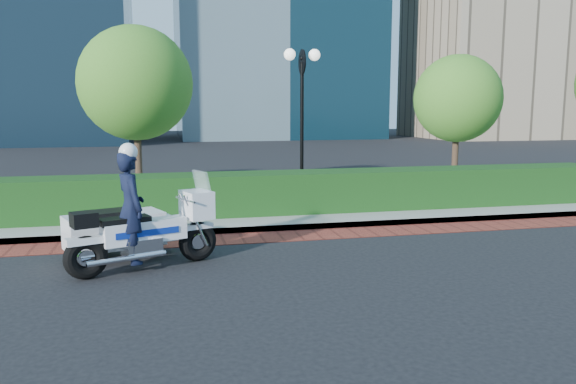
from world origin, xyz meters
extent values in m
plane|color=black|center=(0.00, 0.00, 0.00)|extent=(120.00, 120.00, 0.00)
cube|color=maroon|center=(0.00, 1.50, 0.01)|extent=(60.00, 1.00, 0.01)
cube|color=gray|center=(0.00, 6.00, 0.07)|extent=(60.00, 8.00, 0.15)
cube|color=#133411|center=(0.00, 3.60, 0.65)|extent=(18.00, 1.20, 1.00)
cylinder|color=black|center=(1.00, 5.20, 0.30)|extent=(0.30, 0.30, 0.30)
cylinder|color=black|center=(1.00, 5.20, 2.15)|extent=(0.10, 0.10, 3.70)
cylinder|color=black|center=(1.00, 5.20, 4.00)|extent=(0.04, 0.70, 0.70)
sphere|color=white|center=(0.65, 5.20, 4.20)|extent=(0.32, 0.32, 0.32)
sphere|color=white|center=(1.35, 5.20, 4.20)|extent=(0.32, 0.32, 0.32)
cylinder|color=#332319|center=(-3.50, 6.50, 1.23)|extent=(0.20, 0.20, 2.17)
sphere|color=#376519|center=(-3.50, 6.50, 3.44)|extent=(3.20, 3.20, 3.20)
cylinder|color=#332319|center=(6.50, 6.50, 1.11)|extent=(0.20, 0.20, 1.92)
sphere|color=#376519|center=(6.50, 6.50, 3.05)|extent=(2.80, 2.80, 2.80)
torus|color=black|center=(-4.13, -0.77, 0.36)|extent=(0.75, 0.47, 0.72)
torus|color=black|center=(-2.29, -0.05, 0.36)|extent=(0.75, 0.47, 0.72)
cube|color=white|center=(-3.21, -0.41, 0.68)|extent=(1.45, 0.85, 0.37)
cube|color=silver|center=(-3.26, -0.43, 0.42)|extent=(0.72, 0.63, 0.31)
cube|color=white|center=(-2.29, -0.05, 1.04)|extent=(0.63, 0.72, 0.49)
cube|color=silver|center=(-2.19, -0.01, 1.42)|extent=(0.32, 0.56, 0.44)
cube|color=black|center=(-3.51, -0.53, 0.90)|extent=(0.89, 0.61, 0.11)
cube|color=black|center=(-4.13, -0.77, 0.99)|extent=(0.49, 0.47, 0.24)
cube|color=white|center=(-3.75, 0.37, 0.55)|extent=(1.86, 1.33, 0.60)
cube|color=black|center=(-3.86, 0.33, 0.88)|extent=(0.91, 0.79, 0.09)
torus|color=black|center=(-4.05, 0.82, 0.27)|extent=(0.57, 0.36, 0.55)
imported|color=black|center=(-3.41, -0.49, 1.11)|extent=(0.67, 0.81, 1.89)
sphere|color=white|center=(-3.41, -0.49, 2.03)|extent=(0.31, 0.31, 0.31)
camera|label=1|loc=(-2.92, -10.08, 2.75)|focal=35.00mm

